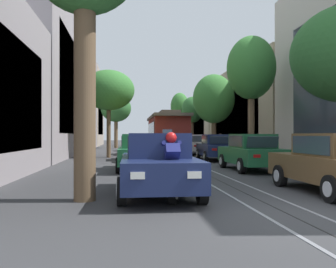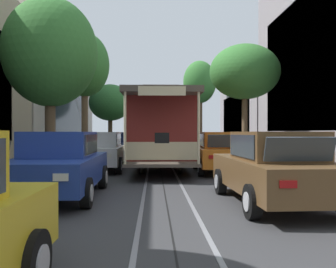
{
  "view_description": "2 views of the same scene",
  "coord_description": "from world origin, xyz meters",
  "px_view_note": "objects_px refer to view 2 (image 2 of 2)",
  "views": [
    {
      "loc": [
        -3.14,
        -6.23,
        1.53
      ],
      "look_at": [
        0.29,
        22.59,
        1.63
      ],
      "focal_mm": 38.03,
      "sensor_mm": 36.0,
      "label": 1
    },
    {
      "loc": [
        0.27,
        36.37,
        1.56
      ],
      "look_at": [
        -0.83,
        7.9,
        1.44
      ],
      "focal_mm": 38.31,
      "sensor_mm": 36.0,
      "label": 2
    }
  ],
  "objects_px": {
    "parked_car_navy_near_left": "(182,141)",
    "cable_car_trolley": "(160,130)",
    "parked_car_orange_fourth_left": "(221,152)",
    "street_tree_kerb_right_second": "(85,66)",
    "parked_car_green_second_right": "(128,142)",
    "street_tree_kerb_left_second": "(245,72)",
    "motorcycle_with_rider": "(179,140)",
    "parked_car_green_second_left": "(192,143)",
    "parked_car_brown_fifth_left": "(274,168)",
    "parked_car_yellow_mid_left": "(198,146)",
    "parked_car_blue_fifth_right": "(59,164)",
    "street_tree_kerb_right_mid": "(50,53)",
    "parked_car_white_fourth_right": "(100,151)",
    "parked_car_brown_near_right": "(132,141)",
    "parked_car_navy_mid_right": "(119,145)",
    "street_tree_kerb_right_near": "(110,103)",
    "street_tree_kerb_left_near": "(200,84)"
  },
  "relations": [
    {
      "from": "street_tree_kerb_right_near",
      "to": "street_tree_kerb_right_mid",
      "type": "distance_m",
      "value": 18.11
    },
    {
      "from": "parked_car_navy_mid_right",
      "to": "street_tree_kerb_right_mid",
      "type": "bearing_deg",
      "value": 76.96
    },
    {
      "from": "street_tree_kerb_left_second",
      "to": "street_tree_kerb_right_mid",
      "type": "bearing_deg",
      "value": 27.04
    },
    {
      "from": "parked_car_blue_fifth_right",
      "to": "street_tree_kerb_right_second",
      "type": "relative_size",
      "value": 0.58
    },
    {
      "from": "parked_car_orange_fourth_left",
      "to": "parked_car_brown_fifth_left",
      "type": "relative_size",
      "value": 1.0
    },
    {
      "from": "parked_car_brown_near_right",
      "to": "parked_car_white_fourth_right",
      "type": "xyz_separation_m",
      "value": [
        0.16,
        18.93,
        0.0
      ]
    },
    {
      "from": "parked_car_brown_near_right",
      "to": "street_tree_kerb_left_near",
      "type": "height_order",
      "value": "street_tree_kerb_left_near"
    },
    {
      "from": "parked_car_green_second_left",
      "to": "motorcycle_with_rider",
      "type": "bearing_deg",
      "value": -86.47
    },
    {
      "from": "parked_car_green_second_right",
      "to": "parked_car_navy_mid_right",
      "type": "bearing_deg",
      "value": 89.56
    },
    {
      "from": "parked_car_brown_near_right",
      "to": "parked_car_green_second_right",
      "type": "height_order",
      "value": "same"
    },
    {
      "from": "parked_car_navy_near_left",
      "to": "parked_car_white_fourth_right",
      "type": "xyz_separation_m",
      "value": [
        4.82,
        18.62,
        0.0
      ]
    },
    {
      "from": "parked_car_brown_near_right",
      "to": "parked_car_blue_fifth_right",
      "type": "xyz_separation_m",
      "value": [
        0.23,
        25.04,
        0.0
      ]
    },
    {
      "from": "cable_car_trolley",
      "to": "parked_car_green_second_right",
      "type": "bearing_deg",
      "value": -79.22
    },
    {
      "from": "parked_car_navy_mid_right",
      "to": "street_tree_kerb_left_second",
      "type": "relative_size",
      "value": 0.73
    },
    {
      "from": "street_tree_kerb_left_second",
      "to": "street_tree_kerb_right_near",
      "type": "relative_size",
      "value": 1.04
    },
    {
      "from": "parked_car_green_second_left",
      "to": "street_tree_kerb_right_near",
      "type": "distance_m",
      "value": 8.9
    },
    {
      "from": "street_tree_kerb_right_mid",
      "to": "cable_car_trolley",
      "type": "relative_size",
      "value": 0.72
    },
    {
      "from": "street_tree_kerb_right_mid",
      "to": "cable_car_trolley",
      "type": "distance_m",
      "value": 5.45
    },
    {
      "from": "street_tree_kerb_left_second",
      "to": "motorcycle_with_rider",
      "type": "height_order",
      "value": "street_tree_kerb_left_second"
    },
    {
      "from": "parked_car_navy_mid_right",
      "to": "street_tree_kerb_right_second",
      "type": "xyz_separation_m",
      "value": [
        2.1,
        -0.25,
        4.78
      ]
    },
    {
      "from": "parked_car_green_second_right",
      "to": "parked_car_white_fourth_right",
      "type": "height_order",
      "value": "same"
    },
    {
      "from": "parked_car_yellow_mid_left",
      "to": "parked_car_blue_fifth_right",
      "type": "distance_m",
      "value": 13.01
    },
    {
      "from": "parked_car_white_fourth_right",
      "to": "street_tree_kerb_right_second",
      "type": "height_order",
      "value": "street_tree_kerb_right_second"
    },
    {
      "from": "parked_car_navy_near_left",
      "to": "street_tree_kerb_left_near",
      "type": "relative_size",
      "value": 0.52
    },
    {
      "from": "parked_car_orange_fourth_left",
      "to": "street_tree_kerb_right_second",
      "type": "relative_size",
      "value": 0.58
    },
    {
      "from": "parked_car_brown_near_right",
      "to": "street_tree_kerb_left_near",
      "type": "xyz_separation_m",
      "value": [
        -6.42,
        -0.32,
        5.45
      ]
    },
    {
      "from": "parked_car_blue_fifth_right",
      "to": "cable_car_trolley",
      "type": "relative_size",
      "value": 0.48
    },
    {
      "from": "street_tree_kerb_left_near",
      "to": "parked_car_green_second_left",
      "type": "bearing_deg",
      "value": 77.99
    },
    {
      "from": "parked_car_green_second_left",
      "to": "parked_car_brown_fifth_left",
      "type": "distance_m",
      "value": 19.22
    },
    {
      "from": "street_tree_kerb_left_near",
      "to": "street_tree_kerb_left_second",
      "type": "relative_size",
      "value": 1.4
    },
    {
      "from": "parked_car_green_second_left",
      "to": "cable_car_trolley",
      "type": "height_order",
      "value": "cable_car_trolley"
    },
    {
      "from": "street_tree_kerb_right_second",
      "to": "parked_car_brown_near_right",
      "type": "bearing_deg",
      "value": -99.93
    },
    {
      "from": "parked_car_navy_near_left",
      "to": "parked_car_navy_mid_right",
      "type": "height_order",
      "value": "same"
    },
    {
      "from": "parked_car_navy_near_left",
      "to": "motorcycle_with_rider",
      "type": "bearing_deg",
      "value": -74.51
    },
    {
      "from": "parked_car_orange_fourth_left",
      "to": "street_tree_kerb_right_mid",
      "type": "distance_m",
      "value": 7.51
    },
    {
      "from": "motorcycle_with_rider",
      "to": "street_tree_kerb_right_near",
      "type": "bearing_deg",
      "value": 22.89
    },
    {
      "from": "parked_car_navy_near_left",
      "to": "cable_car_trolley",
      "type": "height_order",
      "value": "cable_car_trolley"
    },
    {
      "from": "parked_car_brown_fifth_left",
      "to": "parked_car_navy_mid_right",
      "type": "distance_m",
      "value": 14.57
    },
    {
      "from": "parked_car_navy_near_left",
      "to": "street_tree_kerb_left_second",
      "type": "relative_size",
      "value": 0.73
    },
    {
      "from": "parked_car_navy_mid_right",
      "to": "street_tree_kerb_right_near",
      "type": "relative_size",
      "value": 0.76
    },
    {
      "from": "parked_car_orange_fourth_left",
      "to": "parked_car_brown_near_right",
      "type": "relative_size",
      "value": 1.01
    },
    {
      "from": "street_tree_kerb_right_near",
      "to": "motorcycle_with_rider",
      "type": "bearing_deg",
      "value": -157.11
    },
    {
      "from": "parked_car_navy_mid_right",
      "to": "street_tree_kerb_right_second",
      "type": "bearing_deg",
      "value": -6.91
    },
    {
      "from": "street_tree_kerb_right_near",
      "to": "street_tree_kerb_right_second",
      "type": "height_order",
      "value": "street_tree_kerb_right_second"
    },
    {
      "from": "parked_car_brown_near_right",
      "to": "parked_car_navy_near_left",
      "type": "bearing_deg",
      "value": 176.27
    },
    {
      "from": "parked_car_yellow_mid_left",
      "to": "street_tree_kerb_left_near",
      "type": "height_order",
      "value": "street_tree_kerb_left_near"
    },
    {
      "from": "parked_car_orange_fourth_left",
      "to": "parked_car_white_fourth_right",
      "type": "bearing_deg",
      "value": -11.31
    },
    {
      "from": "parked_car_green_second_right",
      "to": "street_tree_kerb_left_second",
      "type": "xyz_separation_m",
      "value": [
        -6.6,
        9.73,
        3.8
      ]
    },
    {
      "from": "parked_car_blue_fifth_right",
      "to": "street_tree_kerb_right_mid",
      "type": "xyz_separation_m",
      "value": [
        1.61,
        -4.83,
        3.75
      ]
    },
    {
      "from": "parked_car_yellow_mid_left",
      "to": "parked_car_navy_mid_right",
      "type": "distance_m",
      "value": 4.68
    }
  ]
}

